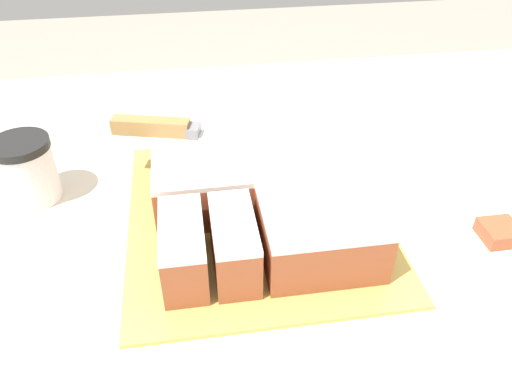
# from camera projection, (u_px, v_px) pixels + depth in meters

# --- Properties ---
(cake_board) EXTENTS (0.33, 0.37, 0.01)m
(cake_board) POSITION_uv_depth(u_px,v_px,m) (256.00, 215.00, 0.67)
(cake_board) COLOR gold
(cake_board) RESTS_ON countertop
(cake) EXTENTS (0.26, 0.30, 0.07)m
(cake) POSITION_uv_depth(u_px,v_px,m) (258.00, 190.00, 0.65)
(cake) COLOR #994C2D
(cake) RESTS_ON cake_board
(knife) EXTENTS (0.30, 0.10, 0.02)m
(knife) POSITION_uv_depth(u_px,v_px,m) (175.00, 129.00, 0.68)
(knife) COLOR silver
(knife) RESTS_ON cake
(coffee_cup) EXTENTS (0.08, 0.08, 0.09)m
(coffee_cup) POSITION_uv_depth(u_px,v_px,m) (27.00, 170.00, 0.68)
(coffee_cup) COLOR white
(coffee_cup) RESTS_ON countertop
(paper_napkin) EXTENTS (0.15, 0.15, 0.01)m
(paper_napkin) POSITION_uv_depth(u_px,v_px,m) (497.00, 240.00, 0.63)
(paper_napkin) COLOR white
(paper_napkin) RESTS_ON countertop
(brownie) EXTENTS (0.04, 0.04, 0.02)m
(brownie) POSITION_uv_depth(u_px,v_px,m) (499.00, 232.00, 0.62)
(brownie) COLOR #994C2D
(brownie) RESTS_ON paper_napkin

